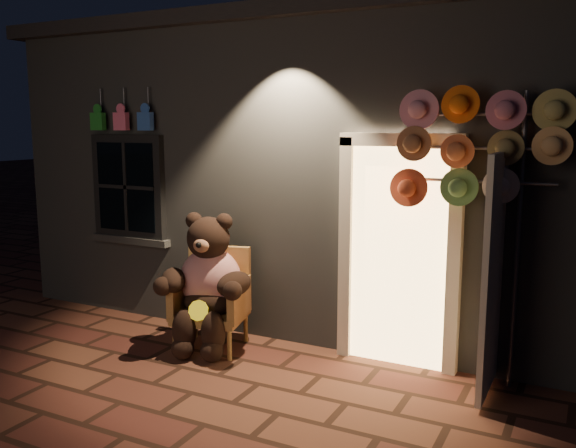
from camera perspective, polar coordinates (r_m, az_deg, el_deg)
The scene contains 5 objects.
ground at distance 5.46m, azimuth -9.01°, elevation -15.35°, with size 60.00×60.00×0.00m, color brown.
shop_building at distance 8.53m, azimuth 6.68°, elevation 5.68°, with size 7.30×5.95×3.51m.
wicker_armchair at distance 6.34m, azimuth -6.99°, elevation -6.90°, with size 0.81×0.77×1.01m.
teddy_bear at distance 6.18m, azimuth -7.54°, elevation -5.51°, with size 0.99×0.87×1.39m.
hat_rack at distance 5.35m, azimuth 17.10°, elevation 6.79°, with size 1.45×0.22×2.56m.
Camera 1 is at (2.96, -3.99, 2.27)m, focal length 38.00 mm.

